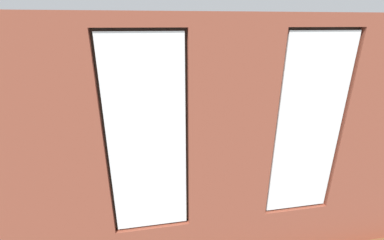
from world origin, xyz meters
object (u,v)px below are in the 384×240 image
object	(u,v)px
couch_left	(296,152)
media_console	(72,155)
remote_gray	(183,138)
potted_plant_mid_room_small	(225,131)
cup_ceramic	(176,136)
table_plant_small	(196,131)
potted_plant_corner_far_left	(359,174)
candle_jar	(167,141)
tv_flatscreen	(67,126)
potted_plant_beside_window_right	(63,209)
potted_plant_near_tv	(84,149)
couch_by_window	(179,211)
remote_silver	(188,140)
coffee_table	(183,141)

from	to	relation	value
couch_left	media_console	xyz separation A→B (m)	(4.90, -0.84, -0.06)
remote_gray	media_console	bearing A→B (deg)	81.11
media_console	potted_plant_mid_room_small	world-z (taller)	potted_plant_mid_room_small
couch_left	cup_ceramic	bearing A→B (deg)	-109.21
table_plant_small	remote_gray	world-z (taller)	table_plant_small
remote_gray	potted_plant_corner_far_left	size ratio (longest dim) A/B	0.13
couch_left	table_plant_small	size ratio (longest dim) A/B	10.68
candle_jar	tv_flatscreen	bearing A→B (deg)	-3.04
potted_plant_beside_window_right	potted_plant_near_tv	distance (m)	1.37
candle_jar	potted_plant_beside_window_right	xyz separation A→B (m)	(1.59, 2.26, 0.17)
candle_jar	potted_plant_mid_room_small	distance (m)	1.63
potted_plant_mid_room_small	cup_ceramic	bearing A→B (deg)	13.12
couch_by_window	potted_plant_beside_window_right	size ratio (longest dim) A/B	1.70
potted_plant_mid_room_small	potted_plant_near_tv	bearing A→B (deg)	25.07
tv_flatscreen	potted_plant_near_tv	bearing A→B (deg)	117.97
cup_ceramic	potted_plant_near_tv	xyz separation A→B (m)	(1.79, 1.15, 0.40)
couch_by_window	table_plant_small	bearing A→B (deg)	-106.86
candle_jar	remote_gray	bearing A→B (deg)	-160.94
remote_silver	candle_jar	bearing A→B (deg)	44.36
coffee_table	media_console	distance (m)	2.49
tv_flatscreen	potted_plant_corner_far_left	world-z (taller)	tv_flatscreen
cup_ceramic	couch_left	bearing A→B (deg)	159.37
media_console	potted_plant_beside_window_right	distance (m)	2.46
tv_flatscreen	cup_ceramic	bearing A→B (deg)	-176.88
candle_jar	remote_silver	bearing A→B (deg)	180.00
remote_silver	potted_plant_near_tv	world-z (taller)	potted_plant_near_tv
table_plant_small	potted_plant_beside_window_right	size ratio (longest dim) A/B	0.15
remote_gray	media_console	size ratio (longest dim) A/B	0.15
couch_by_window	couch_left	size ratio (longest dim) A/B	1.07
couch_by_window	media_console	size ratio (longest dim) A/B	1.84
cup_ceramic	tv_flatscreen	xyz separation A→B (m)	(2.33, 0.13, 0.46)
couch_by_window	potted_plant_corner_far_left	distance (m)	2.97
potted_plant_mid_room_small	potted_plant_near_tv	distance (m)	3.47
tv_flatscreen	remote_gray	bearing A→B (deg)	-179.58
cup_ceramic	potted_plant_beside_window_right	bearing A→B (deg)	54.02
cup_ceramic	potted_plant_mid_room_small	bearing A→B (deg)	-166.88
media_console	tv_flatscreen	size ratio (longest dim) A/B	0.94
cup_ceramic	table_plant_small	world-z (taller)	table_plant_small
couch_by_window	tv_flatscreen	xyz separation A→B (m)	(2.09, -2.27, 0.62)
couch_left	potted_plant_corner_far_left	bearing A→B (deg)	6.80
couch_left	remote_silver	distance (m)	2.43
coffee_table	remote_gray	bearing A→B (deg)	-45.00
potted_plant_mid_room_small	remote_silver	bearing A→B (deg)	27.16
remote_silver	couch_left	bearing A→B (deg)	-153.08
couch_left	remote_silver	xyz separation A→B (m)	(2.31, -0.73, 0.14)
coffee_table	couch_by_window	bearing A→B (deg)	80.24
remote_silver	potted_plant_mid_room_small	size ratio (longest dim) A/B	0.30
candle_jar	potted_plant_corner_far_left	world-z (taller)	potted_plant_corner_far_left
couch_left	remote_gray	bearing A→B (deg)	-108.17
table_plant_small	media_console	world-z (taller)	table_plant_small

